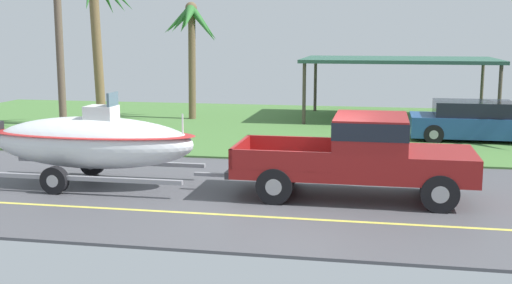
% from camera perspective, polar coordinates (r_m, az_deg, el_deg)
% --- Properties ---
extents(ground, '(36.00, 22.00, 0.11)m').
position_cam_1_polar(ground, '(23.04, 7.01, 0.30)').
color(ground, '#4C4C51').
extents(pickup_truck_towing, '(5.52, 2.14, 1.87)m').
position_cam_1_polar(pickup_truck_towing, '(14.73, 9.86, -0.91)').
color(pickup_truck_towing, maroon).
rests_on(pickup_truck_towing, ground).
extents(boat_on_trailer, '(6.29, 2.25, 2.29)m').
position_cam_1_polar(boat_on_trailer, '(16.23, -14.23, 0.02)').
color(boat_on_trailer, gray).
rests_on(boat_on_trailer, ground).
extents(parked_sedan_near, '(4.60, 1.92, 1.38)m').
position_cam_1_polar(parked_sedan_near, '(23.40, 18.90, 1.69)').
color(parked_sedan_near, '#234C89').
rests_on(parked_sedan_near, ground).
extents(carport_awning, '(7.91, 4.95, 2.62)m').
position_cam_1_polar(carport_awning, '(27.95, 12.45, 6.97)').
color(carport_awning, '#4C4238').
rests_on(carport_awning, ground).
extents(palm_tree_near_right, '(3.35, 3.05, 6.33)m').
position_cam_1_polar(palm_tree_near_right, '(25.90, -13.96, 11.96)').
color(palm_tree_near_right, brown).
rests_on(palm_tree_near_right, ground).
extents(palm_tree_mid, '(2.86, 3.59, 4.94)m').
position_cam_1_polar(palm_tree_mid, '(27.68, -5.70, 9.95)').
color(palm_tree_mid, brown).
rests_on(palm_tree_mid, ground).
extents(utility_pole, '(0.24, 1.80, 8.72)m').
position_cam_1_polar(utility_pole, '(21.83, -17.04, 11.37)').
color(utility_pole, brown).
rests_on(utility_pole, ground).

